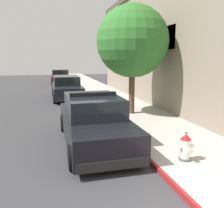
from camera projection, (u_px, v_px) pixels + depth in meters
ground_plane at (11, 115)px, 12.31m from camera, size 29.89×60.00×0.20m
sidewalk_pavement at (123, 106)px, 13.78m from camera, size 3.08×60.00×0.14m
curb_painted_edge at (96, 108)px, 13.38m from camera, size 0.08×60.00×0.14m
storefront_building at (221, 42)px, 12.25m from camera, size 6.10×24.83×7.12m
police_cruiser at (94, 121)px, 7.80m from camera, size 1.94×4.84×1.68m
parked_car_silver_ahead at (67, 88)px, 16.70m from camera, size 1.94×4.84×1.56m
parked_car_dark_far at (60, 77)px, 26.35m from camera, size 1.94×4.84×1.56m
fire_hydrant at (186, 147)px, 6.23m from camera, size 0.44×0.40×0.76m
street_tree at (132, 41)px, 11.13m from camera, size 3.32×3.32×5.04m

